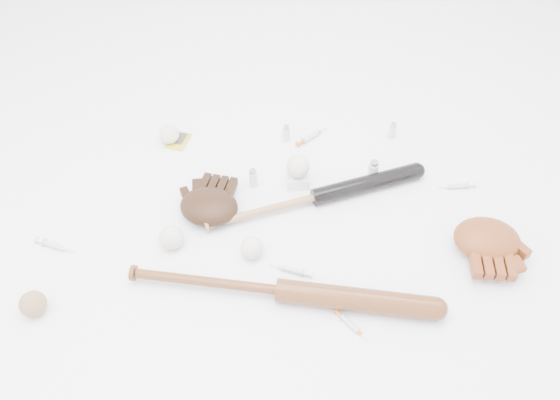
{
  "coord_description": "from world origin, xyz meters",
  "views": [
    {
      "loc": [
        -0.0,
        -1.14,
        1.41
      ],
      "look_at": [
        0.03,
        0.08,
        0.06
      ],
      "focal_mm": 35.0,
      "sensor_mm": 36.0,
      "label": 1
    }
  ],
  "objects_px": {
    "bat_dark": "(316,197)",
    "bat_wood": "(280,290)",
    "pedestal": "(298,179)",
    "glove_dark": "(209,206)"
  },
  "relations": [
    {
      "from": "pedestal",
      "to": "glove_dark",
      "type": "bearing_deg",
      "value": -155.15
    },
    {
      "from": "bat_dark",
      "to": "pedestal",
      "type": "distance_m",
      "value": 0.11
    },
    {
      "from": "bat_dark",
      "to": "glove_dark",
      "type": "distance_m",
      "value": 0.36
    },
    {
      "from": "bat_wood",
      "to": "glove_dark",
      "type": "relative_size",
      "value": 4.08
    },
    {
      "from": "bat_wood",
      "to": "glove_dark",
      "type": "bearing_deg",
      "value": 134.03
    },
    {
      "from": "bat_dark",
      "to": "bat_wood",
      "type": "distance_m",
      "value": 0.4
    },
    {
      "from": "bat_dark",
      "to": "bat_wood",
      "type": "relative_size",
      "value": 0.86
    },
    {
      "from": "bat_dark",
      "to": "bat_wood",
      "type": "bearing_deg",
      "value": -127.06
    },
    {
      "from": "bat_wood",
      "to": "pedestal",
      "type": "relative_size",
      "value": 12.48
    },
    {
      "from": "glove_dark",
      "to": "pedestal",
      "type": "height_order",
      "value": "glove_dark"
    }
  ]
}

